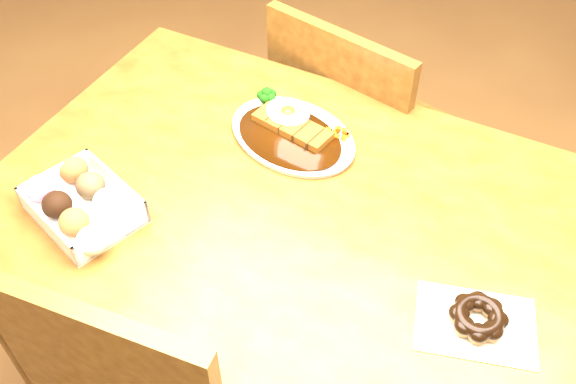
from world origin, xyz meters
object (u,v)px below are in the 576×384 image
at_px(table, 299,243).
at_px(chair_far, 358,136).
at_px(katsu_curry_plate, 292,131).
at_px(pon_de_ring, 478,318).
at_px(donut_box, 80,203).

xyz_separation_m(table, chair_far, (-0.08, 0.54, -0.17)).
relative_size(katsu_curry_plate, pon_de_ring, 1.47).
height_order(table, chair_far, chair_far).
relative_size(table, donut_box, 4.97).
bearing_deg(pon_de_ring, katsu_curry_plate, 150.03).
relative_size(chair_far, donut_box, 3.60).
bearing_deg(table, pon_de_ring, -14.17).
relative_size(table, katsu_curry_plate, 3.69).
relative_size(table, chair_far, 1.38).
bearing_deg(pon_de_ring, chair_far, 125.40).
distance_m(chair_far, katsu_curry_plate, 0.46).
height_order(katsu_curry_plate, pon_de_ring, katsu_curry_plate).
xyz_separation_m(chair_far, katsu_curry_plate, (-0.03, -0.36, 0.29)).
distance_m(table, chair_far, 0.57).
bearing_deg(chair_far, pon_de_ring, 137.18).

